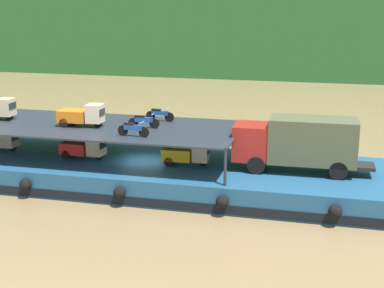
{
  "coord_description": "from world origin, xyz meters",
  "views": [
    {
      "loc": [
        10.75,
        -30.87,
        10.92
      ],
      "look_at": [
        2.98,
        0.0,
        2.7
      ],
      "focal_mm": 52.23,
      "sensor_mm": 36.0,
      "label": 1
    }
  ],
  "objects_px": {
    "cargo_barge": "(145,172)",
    "mini_truck_lower_mid": "(187,153)",
    "mini_truck_upper_mid": "(82,115)",
    "motorcycle_upper_port": "(133,129)",
    "covered_lorry": "(298,142)",
    "motorcycle_upper_stbd": "(160,114)",
    "motorcycle_upper_centre": "(143,121)",
    "mini_truck_lower_aft": "(84,147)"
  },
  "relations": [
    {
      "from": "mini_truck_lower_aft",
      "to": "covered_lorry",
      "type": "bearing_deg",
      "value": 1.97
    },
    {
      "from": "cargo_barge",
      "to": "mini_truck_lower_mid",
      "type": "distance_m",
      "value": 3.11
    },
    {
      "from": "mini_truck_lower_mid",
      "to": "mini_truck_upper_mid",
      "type": "height_order",
      "value": "mini_truck_upper_mid"
    },
    {
      "from": "mini_truck_upper_mid",
      "to": "motorcycle_upper_port",
      "type": "bearing_deg",
      "value": -23.92
    },
    {
      "from": "cargo_barge",
      "to": "motorcycle_upper_stbd",
      "type": "relative_size",
      "value": 14.88
    },
    {
      "from": "mini_truck_lower_mid",
      "to": "motorcycle_upper_port",
      "type": "height_order",
      "value": "motorcycle_upper_port"
    },
    {
      "from": "mini_truck_lower_aft",
      "to": "mini_truck_lower_mid",
      "type": "distance_m",
      "value": 6.46
    },
    {
      "from": "covered_lorry",
      "to": "mini_truck_lower_mid",
      "type": "distance_m",
      "value": 6.49
    },
    {
      "from": "motorcycle_upper_port",
      "to": "motorcycle_upper_stbd",
      "type": "height_order",
      "value": "same"
    },
    {
      "from": "motorcycle_upper_centre",
      "to": "mini_truck_lower_aft",
      "type": "bearing_deg",
      "value": -172.43
    },
    {
      "from": "cargo_barge",
      "to": "mini_truck_lower_mid",
      "type": "bearing_deg",
      "value": -5.93
    },
    {
      "from": "covered_lorry",
      "to": "motorcycle_upper_port",
      "type": "xyz_separation_m",
      "value": [
        -9.04,
        -2.11,
        0.74
      ]
    },
    {
      "from": "covered_lorry",
      "to": "mini_truck_lower_aft",
      "type": "height_order",
      "value": "covered_lorry"
    },
    {
      "from": "mini_truck_lower_mid",
      "to": "motorcycle_upper_centre",
      "type": "bearing_deg",
      "value": 173.52
    },
    {
      "from": "mini_truck_lower_aft",
      "to": "motorcycle_upper_centre",
      "type": "distance_m",
      "value": 4.13
    },
    {
      "from": "covered_lorry",
      "to": "mini_truck_lower_mid",
      "type": "height_order",
      "value": "covered_lorry"
    },
    {
      "from": "cargo_barge",
      "to": "mini_truck_upper_mid",
      "type": "distance_m",
      "value": 5.12
    },
    {
      "from": "motorcycle_upper_port",
      "to": "cargo_barge",
      "type": "bearing_deg",
      "value": 92.91
    },
    {
      "from": "motorcycle_upper_centre",
      "to": "motorcycle_upper_stbd",
      "type": "relative_size",
      "value": 1.0
    },
    {
      "from": "mini_truck_lower_mid",
      "to": "motorcycle_upper_port",
      "type": "relative_size",
      "value": 1.46
    },
    {
      "from": "covered_lorry",
      "to": "motorcycle_upper_port",
      "type": "bearing_deg",
      "value": -166.87
    },
    {
      "from": "covered_lorry",
      "to": "mini_truck_upper_mid",
      "type": "xyz_separation_m",
      "value": [
        -12.92,
        -0.39,
        1.0
      ]
    },
    {
      "from": "covered_lorry",
      "to": "mini_truck_upper_mid",
      "type": "bearing_deg",
      "value": -178.29
    },
    {
      "from": "mini_truck_lower_aft",
      "to": "motorcycle_upper_centre",
      "type": "xyz_separation_m",
      "value": [
        3.71,
        0.49,
        1.74
      ]
    },
    {
      "from": "covered_lorry",
      "to": "motorcycle_upper_centre",
      "type": "distance_m",
      "value": 9.19
    },
    {
      "from": "mini_truck_lower_aft",
      "to": "mini_truck_upper_mid",
      "type": "relative_size",
      "value": 1.01
    },
    {
      "from": "mini_truck_lower_mid",
      "to": "motorcycle_upper_stbd",
      "type": "distance_m",
      "value": 3.88
    },
    {
      "from": "covered_lorry",
      "to": "motorcycle_upper_centre",
      "type": "relative_size",
      "value": 4.15
    },
    {
      "from": "cargo_barge",
      "to": "motorcycle_upper_centre",
      "type": "distance_m",
      "value": 3.18
    },
    {
      "from": "cargo_barge",
      "to": "covered_lorry",
      "type": "distance_m",
      "value": 9.47
    },
    {
      "from": "mini_truck_lower_aft",
      "to": "motorcycle_upper_port",
      "type": "height_order",
      "value": "motorcycle_upper_port"
    },
    {
      "from": "mini_truck_lower_mid",
      "to": "mini_truck_upper_mid",
      "type": "relative_size",
      "value": 1.01
    },
    {
      "from": "motorcycle_upper_port",
      "to": "covered_lorry",
      "type": "bearing_deg",
      "value": 13.13
    },
    {
      "from": "cargo_barge",
      "to": "motorcycle_upper_centre",
      "type": "height_order",
      "value": "motorcycle_upper_centre"
    },
    {
      "from": "mini_truck_upper_mid",
      "to": "motorcycle_upper_stbd",
      "type": "distance_m",
      "value": 4.86
    },
    {
      "from": "covered_lorry",
      "to": "motorcycle_upper_port",
      "type": "relative_size",
      "value": 4.15
    },
    {
      "from": "covered_lorry",
      "to": "motorcycle_upper_port",
      "type": "height_order",
      "value": "covered_lorry"
    },
    {
      "from": "motorcycle_upper_centre",
      "to": "covered_lorry",
      "type": "bearing_deg",
      "value": -0.32
    },
    {
      "from": "mini_truck_upper_mid",
      "to": "mini_truck_lower_aft",
      "type": "bearing_deg",
      "value": -48.0
    },
    {
      "from": "mini_truck_upper_mid",
      "to": "motorcycle_upper_centre",
      "type": "xyz_separation_m",
      "value": [
        3.76,
        0.44,
        -0.26
      ]
    },
    {
      "from": "mini_truck_lower_aft",
      "to": "motorcycle_upper_port",
      "type": "bearing_deg",
      "value": -23.5
    },
    {
      "from": "motorcycle_upper_centre",
      "to": "motorcycle_upper_stbd",
      "type": "distance_m",
      "value": 2.19
    }
  ]
}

